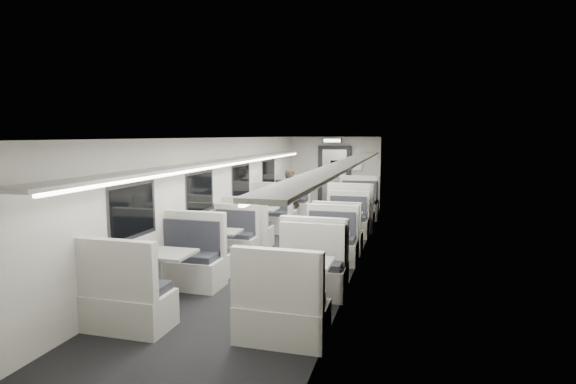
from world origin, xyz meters
The scene contains 19 objects.
room centered at (0.00, 0.00, 1.20)m, with size 3.24×12.24×2.64m.
booth_left_a centered at (-1.00, 3.10, 0.42)m, with size 1.15×2.34×1.25m.
booth_left_b centered at (-1.00, 1.07, 0.38)m, with size 1.05×2.12×1.14m.
booth_left_c centered at (-1.00, -1.25, 0.35)m, with size 0.96×1.95×1.04m.
booth_left_d centered at (-1.00, -3.30, 0.40)m, with size 1.11×2.26×1.21m.
booth_right_a centered at (1.00, 3.39, 0.42)m, with size 1.16×2.34×1.25m.
booth_right_b centered at (1.00, 1.09, 0.37)m, with size 1.01×2.05×1.10m.
booth_right_c centered at (1.00, -1.29, 0.37)m, with size 1.02×2.08×1.11m.
booth_right_d centered at (1.00, -3.14, 0.39)m, with size 1.09×2.20×1.18m.
passenger centered at (-0.76, 3.05, 0.76)m, with size 0.55×0.36×1.52m, color black.
window_a centered at (-1.49, 3.40, 1.35)m, with size 0.02×1.18×0.84m, color black.
window_b centered at (-1.49, 1.20, 1.35)m, with size 0.02×1.18×0.84m, color black.
window_c centered at (-1.49, -1.00, 1.35)m, with size 0.02×1.18×0.84m, color black.
window_d centered at (-1.49, -3.20, 1.35)m, with size 0.02×1.18×0.84m, color black.
luggage_rack_left centered at (-1.24, -0.30, 1.92)m, with size 0.46×10.40×0.09m.
luggage_rack_right centered at (1.24, -0.30, 1.92)m, with size 0.46×10.40×0.09m.
vestibule_door centered at (0.00, 5.93, 1.04)m, with size 1.10×0.13×2.10m.
exit_sign centered at (0.00, 5.44, 2.28)m, with size 0.62×0.12×0.16m.
wall_notice centered at (0.75, 5.92, 1.50)m, with size 0.32×0.02×0.40m, color white.
Camera 1 is at (2.41, -8.88, 2.45)m, focal length 28.00 mm.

